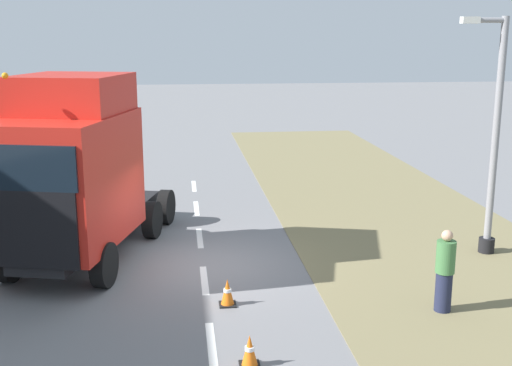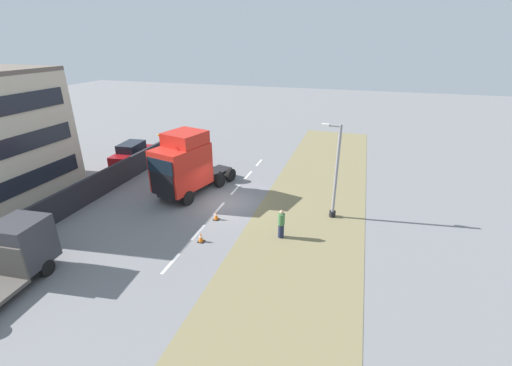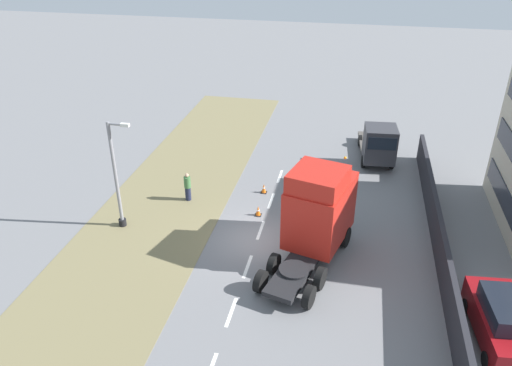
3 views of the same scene
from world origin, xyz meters
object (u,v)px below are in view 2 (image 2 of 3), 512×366
at_px(flatbed_truck, 16,252).
at_px(traffic_cone_lead, 201,237).
at_px(pedestrian, 281,224).
at_px(lamp_post, 335,178).
at_px(traffic_cone_trailing, 216,216).
at_px(lorry_cab, 184,165).
at_px(parked_car, 132,154).

relative_size(flatbed_truck, traffic_cone_lead, 10.42).
bearing_deg(pedestrian, lamp_post, -127.04).
distance_m(lamp_post, traffic_cone_trailing, 7.77).
bearing_deg(pedestrian, flatbed_truck, 33.16).
height_order(lamp_post, traffic_cone_trailing, lamp_post).
xyz_separation_m(lorry_cab, flatbed_truck, (3.05, 10.76, -0.85)).
xyz_separation_m(lorry_cab, lamp_post, (-10.45, 0.23, 0.33)).
bearing_deg(parked_car, flatbed_truck, 101.71).
bearing_deg(flatbed_truck, parked_car, 102.26).
height_order(parked_car, pedestrian, parked_car).
bearing_deg(traffic_cone_lead, parked_car, -40.74).
bearing_deg(flatbed_truck, traffic_cone_trailing, 45.84).
bearing_deg(lorry_cab, parked_car, -15.02).
bearing_deg(pedestrian, traffic_cone_trailing, -10.83).
bearing_deg(pedestrian, lorry_cab, -24.54).
height_order(pedestrian, traffic_cone_lead, pedestrian).
bearing_deg(lorry_cab, pedestrian, 170.41).
bearing_deg(lorry_cab, traffic_cone_lead, 139.39).
height_order(lorry_cab, parked_car, lorry_cab).
relative_size(lamp_post, pedestrian, 3.44).
distance_m(flatbed_truck, traffic_cone_trailing, 10.41).
distance_m(lorry_cab, traffic_cone_trailing, 4.92).
bearing_deg(traffic_cone_lead, pedestrian, -157.19).
distance_m(lamp_post, pedestrian, 4.61).
height_order(lorry_cab, traffic_cone_lead, lorry_cab).
xyz_separation_m(lorry_cab, pedestrian, (-7.90, 3.61, -1.49)).
relative_size(pedestrian, traffic_cone_trailing, 3.03).
relative_size(pedestrian, traffic_cone_lead, 3.03).
relative_size(parked_car, lamp_post, 0.77).
bearing_deg(traffic_cone_trailing, flatbed_truck, 50.66).
bearing_deg(traffic_cone_lead, lorry_cab, -55.55).
relative_size(lamp_post, traffic_cone_trailing, 10.41).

